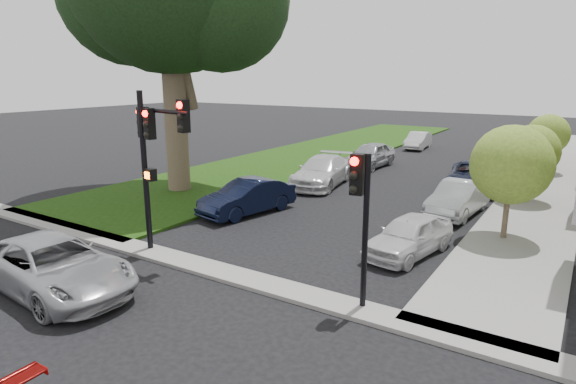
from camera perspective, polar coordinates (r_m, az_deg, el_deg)
The scene contains 19 objects.
ground at distance 13.30m, azimuth -11.96°, elevation -12.80°, with size 140.00×140.00×0.00m, color black.
grass_strip at distance 37.25m, azimuth 4.06°, elevation 4.76°, with size 8.00×44.00×0.12m, color black.
sidewalk_right at distance 32.92m, azimuth 28.91°, elevation 1.86°, with size 3.50×44.00×0.12m, color gray.
sidewalk_cross at distance 14.61m, azimuth -6.43°, elevation -9.80°, with size 60.00×1.00×0.12m, color gray.
small_tree_a at distance 18.62m, azimuth 24.95°, elevation 2.94°, with size 2.80×2.80×4.20m.
small_tree_b at distance 24.80m, azimuth 26.92°, elevation 4.31°, with size 2.45×2.45×3.67m.
small_tree_c at distance 32.79m, azimuth 28.45°, elevation 6.03°, with size 2.40×2.40×3.60m.
traffic_signal_main at distance 16.07m, azimuth -15.72°, elevation 5.52°, with size 2.64×0.70×5.39m.
traffic_signal_secondary at distance 11.90m, azimuth 8.65°, elevation -1.26°, with size 0.53×0.43×4.05m.
car_cross_near at distance 14.89m, azimuth -26.02°, elevation -7.87°, with size 2.48×5.38×1.50m, color #999BA0.
car_parked_0 at distance 16.55m, azimuth 14.16°, elevation -5.01°, with size 1.58×3.94×1.34m, color silver.
car_parked_1 at distance 21.82m, azimuth 19.52°, elevation -0.72°, with size 1.53×4.38×1.44m, color #999BA0.
car_parked_2 at distance 26.88m, azimuth 21.07°, elevation 1.78°, with size 2.40×5.20×1.44m, color black.
car_parked_3 at distance 33.06m, azimuth 24.28°, elevation 3.66°, with size 1.81×4.49×1.53m, color maroon.
car_parked_4 at distance 38.92m, azimuth 24.85°, elevation 4.92°, with size 2.09×5.13×1.49m, color #999BA0.
car_parked_5 at distance 20.79m, azimuth -4.82°, elevation -0.59°, with size 1.57×4.49×1.48m, color black.
car_parked_6 at distance 26.06m, azimuth 4.04°, elevation 2.47°, with size 2.20×5.41×1.57m, color silver.
car_parked_7 at distance 31.69m, azimuth 9.73°, elevation 4.36°, with size 1.89×4.70×1.60m, color #999BA0.
car_parked_9 at distance 40.54m, azimuth 15.14°, elevation 5.92°, with size 1.41×4.05×1.33m, color silver.
Camera 1 is at (8.51, -8.35, 5.89)m, focal length 30.00 mm.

